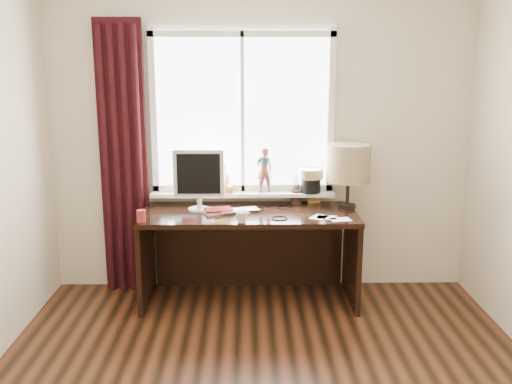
{
  "coord_description": "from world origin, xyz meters",
  "views": [
    {
      "loc": [
        -0.11,
        -2.72,
        1.91
      ],
      "look_at": [
        -0.05,
        1.25,
        1.0
      ],
      "focal_mm": 40.0,
      "sensor_mm": 36.0,
      "label": 1
    }
  ],
  "objects_px": {
    "mug": "(242,217)",
    "red_cup": "(141,216)",
    "desk": "(249,238)",
    "monitor": "(199,176)",
    "table_lamp": "(349,164)",
    "laptop": "(239,211)"
  },
  "relations": [
    {
      "from": "table_lamp",
      "to": "mug",
      "type": "bearing_deg",
      "value": -153.46
    },
    {
      "from": "red_cup",
      "to": "monitor",
      "type": "relative_size",
      "value": 0.18
    },
    {
      "from": "monitor",
      "to": "table_lamp",
      "type": "xyz_separation_m",
      "value": [
        1.19,
        0.06,
        0.09
      ]
    },
    {
      "from": "red_cup",
      "to": "monitor",
      "type": "distance_m",
      "value": 0.57
    },
    {
      "from": "monitor",
      "to": "laptop",
      "type": "bearing_deg",
      "value": -11.68
    },
    {
      "from": "desk",
      "to": "table_lamp",
      "type": "relative_size",
      "value": 3.27
    },
    {
      "from": "laptop",
      "to": "desk",
      "type": "bearing_deg",
      "value": 33.91
    },
    {
      "from": "desk",
      "to": "table_lamp",
      "type": "bearing_deg",
      "value": 2.12
    },
    {
      "from": "mug",
      "to": "table_lamp",
      "type": "relative_size",
      "value": 0.18
    },
    {
      "from": "mug",
      "to": "red_cup",
      "type": "xyz_separation_m",
      "value": [
        -0.75,
        0.03,
        -0.0
      ]
    },
    {
      "from": "red_cup",
      "to": "monitor",
      "type": "xyz_separation_m",
      "value": [
        0.4,
        0.33,
        0.23
      ]
    },
    {
      "from": "laptop",
      "to": "red_cup",
      "type": "relative_size",
      "value": 3.58
    },
    {
      "from": "desk",
      "to": "monitor",
      "type": "bearing_deg",
      "value": -175.49
    },
    {
      "from": "monitor",
      "to": "table_lamp",
      "type": "distance_m",
      "value": 1.2
    },
    {
      "from": "red_cup",
      "to": "desk",
      "type": "distance_m",
      "value": 0.92
    },
    {
      "from": "mug",
      "to": "laptop",
      "type": "bearing_deg",
      "value": 94.6
    },
    {
      "from": "laptop",
      "to": "mug",
      "type": "distance_m",
      "value": 0.3
    },
    {
      "from": "laptop",
      "to": "desk",
      "type": "xyz_separation_m",
      "value": [
        0.08,
        0.1,
        -0.26
      ]
    },
    {
      "from": "red_cup",
      "to": "table_lamp",
      "type": "bearing_deg",
      "value": 13.76
    },
    {
      "from": "laptop",
      "to": "monitor",
      "type": "distance_m",
      "value": 0.42
    },
    {
      "from": "monitor",
      "to": "mug",
      "type": "bearing_deg",
      "value": -46.98
    },
    {
      "from": "mug",
      "to": "red_cup",
      "type": "relative_size",
      "value": 1.04
    }
  ]
}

